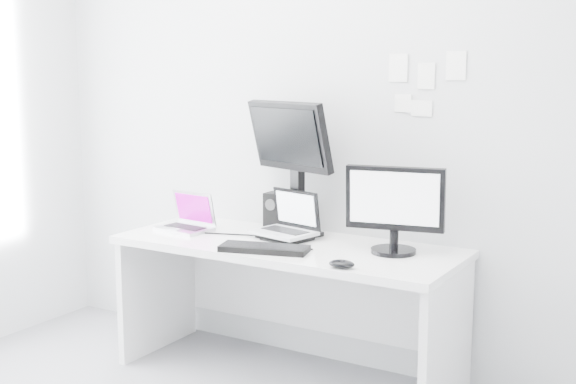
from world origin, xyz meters
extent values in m
plane|color=#B7BABC|center=(0.00, 1.60, 1.35)|extent=(3.60, 0.00, 3.60)
cube|color=white|center=(0.00, 1.25, 0.36)|extent=(1.80, 0.70, 0.73)
cube|color=#B2B2B7|center=(-0.64, 1.21, 0.84)|extent=(0.32, 0.25, 0.22)
cube|color=black|center=(-0.24, 1.53, 0.83)|extent=(0.11, 0.11, 0.20)
cube|color=silver|center=(-0.06, 1.32, 0.86)|extent=(0.36, 0.31, 0.26)
cube|color=black|center=(-0.07, 1.44, 1.10)|extent=(0.58, 0.35, 0.74)
cube|color=black|center=(0.56, 1.33, 0.95)|extent=(0.51, 0.31, 0.44)
cube|color=black|center=(0.00, 1.04, 0.74)|extent=(0.46, 0.27, 0.03)
ellipsoid|color=black|center=(0.47, 0.95, 0.75)|extent=(0.13, 0.10, 0.04)
cube|color=white|center=(0.45, 1.59, 1.62)|extent=(0.10, 0.00, 0.14)
cube|color=white|center=(0.60, 1.59, 1.58)|extent=(0.09, 0.00, 0.13)
cube|color=white|center=(0.75, 1.59, 1.63)|extent=(0.10, 0.00, 0.14)
cube|color=white|center=(0.58, 1.59, 1.42)|extent=(0.11, 0.00, 0.08)
cube|color=white|center=(0.48, 1.59, 1.44)|extent=(0.09, 0.00, 0.09)
camera|label=1|loc=(1.97, -2.04, 1.63)|focal=47.67mm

